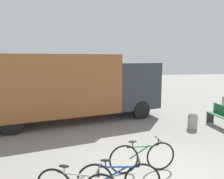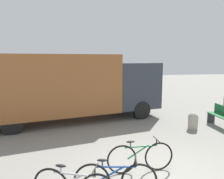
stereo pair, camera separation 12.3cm
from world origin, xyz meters
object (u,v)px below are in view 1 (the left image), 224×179
(bollard_near_bench, at_px, (193,120))
(park_bench, at_px, (222,115))
(delivery_truck, at_px, (71,85))
(bicycle_far, at_px, (142,157))

(bollard_near_bench, bearing_deg, park_bench, -0.13)
(park_bench, height_order, bollard_near_bench, park_bench)
(delivery_truck, distance_m, bicycle_far, 5.56)
(park_bench, relative_size, bicycle_far, 0.84)
(bicycle_far, height_order, bollard_near_bench, bicycle_far)
(delivery_truck, xyz_separation_m, park_bench, (6.12, -2.34, -1.18))
(delivery_truck, xyz_separation_m, bicycle_far, (1.60, -5.18, -1.26))
(park_bench, xyz_separation_m, bicycle_far, (-4.52, -2.84, -0.08))
(delivery_truck, xyz_separation_m, bollard_near_bench, (4.78, -2.34, -1.30))
(delivery_truck, relative_size, bollard_near_bench, 12.22)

